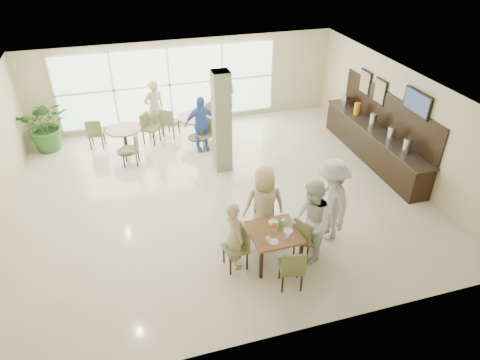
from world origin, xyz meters
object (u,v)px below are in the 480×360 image
object	(u,v)px
teen_left	(234,235)
adult_b	(225,107)
adult_a	(201,124)
round_table_left	(124,135)
round_table_right	(196,121)
teen_standing	(331,200)
teen_far	(264,205)
buffet_counter	(374,142)
teen_right	(311,222)
adult_standing	(155,109)
main_table	(275,235)
potted_plant	(46,125)

from	to	relation	value
teen_left	adult_b	xyz separation A→B (m)	(1.36, 5.86, 0.18)
teen_left	adult_a	size ratio (longest dim) A/B	0.90
round_table_left	round_table_right	world-z (taller)	same
adult_b	teen_standing	bearing A→B (deg)	29.65
teen_far	adult_a	bearing A→B (deg)	-77.63
teen_left	teen_far	distance (m)	1.04
buffet_counter	teen_standing	distance (m)	3.98
adult_a	adult_b	bearing A→B (deg)	37.01
round_table_right	teen_far	xyz separation A→B (m)	(0.41, -5.25, 0.32)
round_table_left	teen_right	xyz separation A→B (m)	(3.33, -5.80, 0.37)
teen_right	adult_standing	world-z (taller)	adult_standing
buffet_counter	adult_standing	distance (m)	6.68
main_table	adult_a	xyz separation A→B (m)	(-0.41, 5.17, 0.18)
round_table_right	adult_b	size ratio (longest dim) A/B	0.62
main_table	adult_standing	distance (m)	6.70
round_table_left	buffet_counter	world-z (taller)	buffet_counter
round_table_left	buffet_counter	size ratio (longest dim) A/B	0.22
round_table_right	adult_a	world-z (taller)	adult_a
potted_plant	teen_right	size ratio (longest dim) A/B	0.86
buffet_counter	teen_right	world-z (taller)	buffet_counter
teen_far	adult_b	world-z (taller)	adult_b
round_table_right	buffet_counter	world-z (taller)	buffet_counter
round_table_right	teen_right	world-z (taller)	teen_right
round_table_left	adult_b	distance (m)	3.20
round_table_left	round_table_right	distance (m)	2.24
teen_left	buffet_counter	bearing A→B (deg)	-70.95
buffet_counter	potted_plant	size ratio (longest dim) A/B	2.95
teen_left	adult_b	size ratio (longest dim) A/B	0.81
potted_plant	teen_standing	bearing A→B (deg)	-44.46
adult_a	adult_b	size ratio (longest dim) A/B	0.90
potted_plant	adult_a	size ratio (longest dim) A/B	0.95
round_table_right	adult_b	distance (m)	1.01
main_table	teen_left	xyz separation A→B (m)	(-0.81, 0.11, 0.09)
teen_standing	adult_a	size ratio (longest dim) A/B	1.14
main_table	teen_standing	bearing A→B (deg)	16.30
main_table	round_table_left	world-z (taller)	same
teen_right	adult_a	bearing A→B (deg)	-156.39
main_table	buffet_counter	bearing A→B (deg)	37.30
main_table	adult_standing	bearing A→B (deg)	103.72
potted_plant	adult_standing	bearing A→B (deg)	-0.10
buffet_counter	adult_b	bearing A→B (deg)	143.03
round_table_right	buffet_counter	xyz separation A→B (m)	(4.61, -2.76, -0.03)
potted_plant	adult_a	xyz separation A→B (m)	(4.39, -1.34, 0.04)
teen_right	potted_plant	bearing A→B (deg)	-128.64
round_table_right	potted_plant	xyz separation A→B (m)	(-4.40, 0.54, 0.21)
potted_plant	teen_left	world-z (taller)	potted_plant
round_table_left	main_table	bearing A→B (deg)	-65.34
teen_left	teen_right	size ratio (longest dim) A/B	0.82
teen_left	teen_standing	xyz separation A→B (m)	(2.23, 0.30, 0.21)
buffet_counter	teen_right	xyz separation A→B (m)	(-3.50, -3.33, 0.37)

